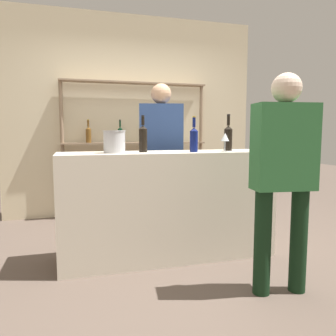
{
  "coord_description": "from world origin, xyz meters",
  "views": [
    {
      "loc": [
        -0.81,
        -2.88,
        1.17
      ],
      "look_at": [
        0.0,
        0.0,
        0.84
      ],
      "focal_mm": 35.0,
      "sensor_mm": 36.0,
      "label": 1
    }
  ],
  "objects": [
    {
      "name": "bar_counter",
      "position": [
        0.0,
        0.0,
        0.5
      ],
      "size": [
        1.97,
        0.51,
        0.99
      ],
      "primitive_type": "cube",
      "color": "beige",
      "rests_on": "ground_plane"
    },
    {
      "name": "ice_bucket",
      "position": [
        -0.49,
        -0.03,
        1.09
      ],
      "size": [
        0.2,
        0.2,
        0.19
      ],
      "color": "#B2B2B7",
      "rests_on": "bar_counter"
    },
    {
      "name": "server_behind_counter",
      "position": [
        0.11,
        0.65,
        0.99
      ],
      "size": [
        0.51,
        0.31,
        1.7
      ],
      "rotation": [
        0.0,
        0.0,
        -1.8
      ],
      "color": "#121C33",
      "rests_on": "ground_plane"
    },
    {
      "name": "counter_bottle_1",
      "position": [
        0.83,
        -0.13,
        1.14
      ],
      "size": [
        0.07,
        0.07,
        0.38
      ],
      "color": "brown",
      "rests_on": "bar_counter"
    },
    {
      "name": "ground_plane",
      "position": [
        0.0,
        0.0,
        0.0
      ],
      "size": [
        16.0,
        16.0,
        0.0
      ],
      "primitive_type": "plane",
      "color": "brown"
    },
    {
      "name": "counter_bottle_0",
      "position": [
        0.62,
        0.03,
        1.13
      ],
      "size": [
        0.08,
        0.08,
        0.35
      ],
      "color": "black",
      "rests_on": "bar_counter"
    },
    {
      "name": "back_wall",
      "position": [
        0.0,
        1.86,
        1.4
      ],
      "size": [
        3.57,
        0.12,
        2.8
      ],
      "primitive_type": "cube",
      "color": "beige",
      "rests_on": "ground_plane"
    },
    {
      "name": "counter_bottle_2",
      "position": [
        0.22,
        -0.09,
        1.11
      ],
      "size": [
        0.07,
        0.07,
        0.32
      ],
      "color": "#0F1956",
      "rests_on": "bar_counter"
    },
    {
      "name": "counter_bottle_3",
      "position": [
        -0.23,
        0.02,
        1.12
      ],
      "size": [
        0.07,
        0.07,
        0.33
      ],
      "color": "black",
      "rests_on": "bar_counter"
    },
    {
      "name": "wine_glass",
      "position": [
        0.49,
        -0.15,
        1.12
      ],
      "size": [
        0.08,
        0.08,
        0.17
      ],
      "color": "silver",
      "rests_on": "bar_counter"
    },
    {
      "name": "back_shelf",
      "position": [
        0.01,
        1.68,
        1.22
      ],
      "size": [
        2.01,
        0.18,
        1.86
      ],
      "color": "#897056",
      "rests_on": "ground_plane"
    },
    {
      "name": "customer_right",
      "position": [
        0.6,
        -0.89,
        0.92
      ],
      "size": [
        0.46,
        0.25,
        1.58
      ],
      "rotation": [
        0.0,
        0.0,
        1.44
      ],
      "color": "black",
      "rests_on": "ground_plane"
    }
  ]
}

